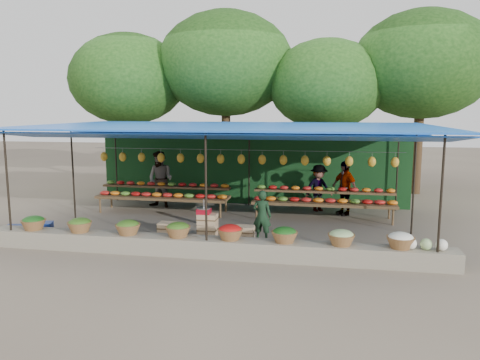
% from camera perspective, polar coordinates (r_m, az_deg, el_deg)
% --- Properties ---
extents(ground, '(60.00, 60.00, 0.00)m').
position_cam_1_polar(ground, '(13.22, -0.93, -5.61)').
color(ground, brown).
rests_on(ground, ground).
extents(stone_curb, '(10.60, 0.55, 0.40)m').
position_cam_1_polar(stone_curb, '(10.58, -3.89, -8.16)').
color(stone_curb, gray).
rests_on(stone_curb, ground).
extents(stall_canopy, '(10.80, 6.60, 2.82)m').
position_cam_1_polar(stall_canopy, '(12.88, -0.91, 6.11)').
color(stall_canopy, black).
rests_on(stall_canopy, ground).
extents(produce_baskets, '(8.98, 0.58, 0.34)m').
position_cam_1_polar(produce_baskets, '(10.50, -4.44, -6.23)').
color(produce_baskets, brown).
rests_on(produce_baskets, stone_curb).
extents(netting_backdrop, '(10.60, 0.06, 2.50)m').
position_cam_1_polar(netting_backdrop, '(16.04, 1.26, 1.47)').
color(netting_backdrop, '#163F18').
rests_on(netting_backdrop, ground).
extents(tree_row, '(16.51, 5.50, 7.12)m').
position_cam_1_polar(tree_row, '(18.81, 4.31, 13.05)').
color(tree_row, '#3B2A15').
rests_on(tree_row, ground).
extents(fruit_table_left, '(4.21, 0.95, 0.93)m').
position_cam_1_polar(fruit_table_left, '(15.02, -9.28, -1.62)').
color(fruit_table_left, '#49351D').
rests_on(fruit_table_left, ground).
extents(fruit_table_right, '(4.21, 0.95, 0.93)m').
position_cam_1_polar(fruit_table_right, '(14.16, 10.16, -2.27)').
color(fruit_table_right, '#49351D').
rests_on(fruit_table_right, ground).
extents(crate_counter, '(2.35, 0.34, 0.77)m').
position_cam_1_polar(crate_counter, '(11.36, -4.10, -6.40)').
color(crate_counter, tan).
rests_on(crate_counter, ground).
extents(weighing_scale, '(0.33, 0.33, 0.35)m').
position_cam_1_polar(weighing_scale, '(11.25, -4.43, -3.70)').
color(weighing_scale, '#A90D1F').
rests_on(weighing_scale, crate_counter).
extents(vendor_seated, '(0.50, 0.36, 1.29)m').
position_cam_1_polar(vendor_seated, '(11.59, 2.70, -4.38)').
color(vendor_seated, '#16321C').
rests_on(vendor_seated, ground).
extents(customer_left, '(1.07, 0.93, 1.87)m').
position_cam_1_polar(customer_left, '(15.74, -9.66, 0.06)').
color(customer_left, slate).
rests_on(customer_left, ground).
extents(customer_mid, '(1.12, 0.99, 1.50)m').
position_cam_1_polar(customer_mid, '(15.18, 9.56, -0.96)').
color(customer_mid, slate).
rests_on(customer_mid, ground).
extents(customer_right, '(0.97, 1.00, 1.68)m').
position_cam_1_polar(customer_right, '(14.76, 12.60, -0.97)').
color(customer_right, slate).
rests_on(customer_right, ground).
extents(blue_crate_front, '(0.58, 0.46, 0.31)m').
position_cam_1_polar(blue_crate_front, '(13.33, -25.65, -5.67)').
color(blue_crate_front, navy).
rests_on(blue_crate_front, ground).
extents(blue_crate_back, '(0.60, 0.51, 0.31)m').
position_cam_1_polar(blue_crate_back, '(13.41, -22.98, -5.43)').
color(blue_crate_back, navy).
rests_on(blue_crate_back, ground).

